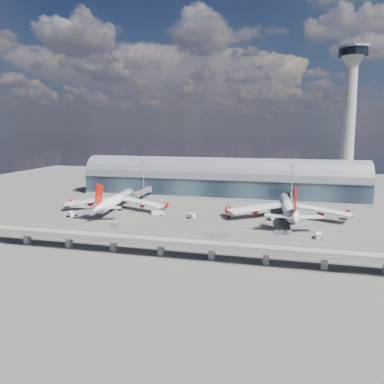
% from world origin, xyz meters
% --- Properties ---
extents(ground, '(500.00, 500.00, 0.00)m').
position_xyz_m(ground, '(0.00, 0.00, 0.00)').
color(ground, '#474744').
rests_on(ground, ground).
extents(taxi_lines, '(200.00, 80.12, 0.01)m').
position_xyz_m(taxi_lines, '(0.00, 22.11, 0.01)').
color(taxi_lines, gold).
rests_on(taxi_lines, ground).
extents(terminal, '(200.00, 30.00, 28.00)m').
position_xyz_m(terminal, '(0.00, 77.99, 11.34)').
color(terminal, '#1E2632').
rests_on(terminal, ground).
extents(control_tower, '(19.00, 19.00, 103.00)m').
position_xyz_m(control_tower, '(85.00, 83.00, 51.64)').
color(control_tower, gray).
rests_on(control_tower, ground).
extents(guideway, '(220.00, 8.50, 7.20)m').
position_xyz_m(guideway, '(-0.00, -55.00, 5.29)').
color(guideway, gray).
rests_on(guideway, ground).
extents(floodlight_mast_left, '(3.00, 0.70, 25.70)m').
position_xyz_m(floodlight_mast_left, '(-50.00, 55.00, 13.63)').
color(floodlight_mast_left, gray).
rests_on(floodlight_mast_left, ground).
extents(floodlight_mast_right, '(3.00, 0.70, 25.70)m').
position_xyz_m(floodlight_mast_right, '(50.00, 55.00, 13.63)').
color(floodlight_mast_right, gray).
rests_on(floodlight_mast_right, ground).
extents(airliner_left, '(64.18, 67.49, 20.56)m').
position_xyz_m(airliner_left, '(-52.93, 16.08, 5.87)').
color(airliner_left, white).
rests_on(airliner_left, ground).
extents(airliner_right, '(68.38, 71.50, 22.67)m').
position_xyz_m(airliner_right, '(47.65, 18.50, 5.88)').
color(airliner_right, white).
rests_on(airliner_right, ground).
extents(jet_bridge_left, '(4.40, 28.00, 7.25)m').
position_xyz_m(jet_bridge_left, '(-49.67, 53.12, 5.18)').
color(jet_bridge_left, gray).
rests_on(jet_bridge_left, ground).
extents(jet_bridge_right, '(4.40, 32.00, 7.25)m').
position_xyz_m(jet_bridge_right, '(50.97, 51.18, 5.18)').
color(jet_bridge_right, gray).
rests_on(jet_bridge_right, ground).
extents(service_truck_0, '(5.76, 6.51, 2.72)m').
position_xyz_m(service_truck_0, '(-69.08, -6.10, 1.41)').
color(service_truck_0, white).
rests_on(service_truck_0, ground).
extents(service_truck_1, '(5.12, 4.18, 2.71)m').
position_xyz_m(service_truck_1, '(-3.52, 6.37, 1.37)').
color(service_truck_1, white).
rests_on(service_truck_1, ground).
extents(service_truck_2, '(7.34, 4.10, 2.56)m').
position_xyz_m(service_truck_2, '(-23.37, 8.43, 1.33)').
color(service_truck_2, white).
rests_on(service_truck_2, ground).
extents(service_truck_3, '(2.67, 5.42, 2.52)m').
position_xyz_m(service_truck_3, '(61.11, -16.53, 1.29)').
color(service_truck_3, white).
rests_on(service_truck_3, ground).
extents(service_truck_4, '(3.73, 5.22, 2.76)m').
position_xyz_m(service_truck_4, '(39.51, 13.48, 1.39)').
color(service_truck_4, white).
rests_on(service_truck_4, ground).
extents(service_truck_5, '(3.69, 5.62, 2.54)m').
position_xyz_m(service_truck_5, '(17.26, 15.66, 1.30)').
color(service_truck_5, white).
rests_on(service_truck_5, ground).
extents(cargo_train_0, '(4.77, 2.01, 1.57)m').
position_xyz_m(cargo_train_0, '(-36.81, -19.39, 0.82)').
color(cargo_train_0, gray).
rests_on(cargo_train_0, ground).
extents(cargo_train_1, '(10.29, 2.99, 1.69)m').
position_xyz_m(cargo_train_1, '(17.27, -26.88, 0.88)').
color(cargo_train_1, gray).
rests_on(cargo_train_1, ground).
extents(cargo_train_2, '(7.99, 3.53, 1.75)m').
position_xyz_m(cargo_train_2, '(45.42, -13.79, 0.91)').
color(cargo_train_2, gray).
rests_on(cargo_train_2, ground).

